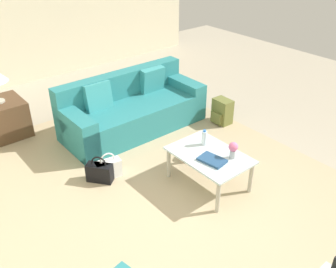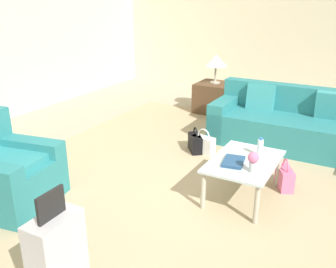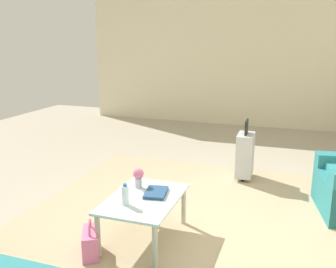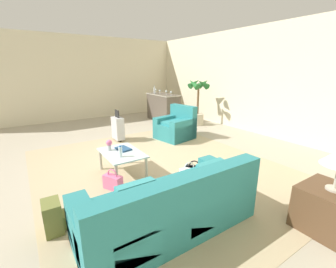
% 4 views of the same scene
% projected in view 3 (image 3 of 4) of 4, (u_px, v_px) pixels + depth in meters
% --- Properties ---
extents(ground_plane, '(12.00, 12.00, 0.00)m').
position_uv_depth(ground_plane, '(203.00, 228.00, 3.92)').
color(ground_plane, '#A89E89').
extents(wall_left, '(0.12, 8.00, 3.10)m').
position_uv_depth(wall_left, '(260.00, 57.00, 8.18)').
color(wall_left, beige).
rests_on(wall_left, ground).
extents(area_rug, '(5.20, 4.40, 0.01)m').
position_uv_depth(area_rug, '(209.00, 262.00, 3.31)').
color(area_rug, tan).
rests_on(area_rug, ground).
extents(coffee_table, '(0.95, 0.65, 0.44)m').
position_uv_depth(coffee_table, '(144.00, 203.00, 3.62)').
color(coffee_table, silver).
rests_on(coffee_table, ground).
extents(water_bottle, '(0.06, 0.06, 0.20)m').
position_uv_depth(water_bottle, '(125.00, 195.00, 3.43)').
color(water_bottle, silver).
rests_on(water_bottle, coffee_table).
extents(coffee_table_book, '(0.33, 0.25, 0.03)m').
position_uv_depth(coffee_table_book, '(156.00, 192.00, 3.69)').
color(coffee_table_book, navy).
rests_on(coffee_table_book, coffee_table).
extents(flower_vase, '(0.11, 0.11, 0.21)m').
position_uv_depth(flower_vase, '(138.00, 176.00, 3.83)').
color(flower_vase, '#B2B7BC').
rests_on(flower_vase, coffee_table).
extents(suitcase_silver, '(0.40, 0.23, 0.85)m').
position_uv_depth(suitcase_silver, '(245.00, 154.00, 5.24)').
color(suitcase_silver, '#B7B7BC').
rests_on(suitcase_silver, ground).
extents(handbag_pink, '(0.35, 0.27, 0.36)m').
position_uv_depth(handbag_pink, '(91.00, 242.00, 3.40)').
color(handbag_pink, pink).
rests_on(handbag_pink, ground).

